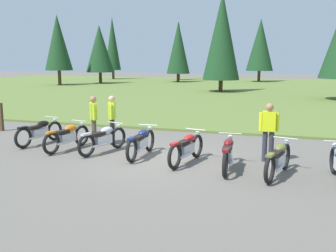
% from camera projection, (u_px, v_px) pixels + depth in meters
% --- Properties ---
extents(ground_plane, '(140.00, 140.00, 0.00)m').
position_uv_depth(ground_plane, '(162.00, 160.00, 10.90)').
color(ground_plane, '#605B54').
extents(grass_moorland, '(80.00, 44.00, 0.10)m').
position_uv_depth(grass_moorland, '(251.00, 90.00, 35.60)').
color(grass_moorland, '#5B7033').
rests_on(grass_moorland, ground).
extents(forest_treeline, '(43.93, 29.47, 8.84)m').
position_uv_depth(forest_treeline, '(269.00, 44.00, 39.52)').
color(forest_treeline, '#47331E').
rests_on(forest_treeline, ground).
extents(motorcycle_black, '(0.65, 2.08, 0.88)m').
position_uv_depth(motorcycle_black, '(40.00, 132.00, 12.88)').
color(motorcycle_black, black).
rests_on(motorcycle_black, ground).
extents(motorcycle_orange, '(0.64, 2.09, 0.88)m').
position_uv_depth(motorcycle_orange, '(67.00, 136.00, 12.07)').
color(motorcycle_orange, black).
rests_on(motorcycle_orange, ground).
extents(motorcycle_silver, '(0.82, 2.04, 0.88)m').
position_uv_depth(motorcycle_silver, '(103.00, 139.00, 11.73)').
color(motorcycle_silver, black).
rests_on(motorcycle_silver, ground).
extents(motorcycle_navy, '(0.62, 2.10, 0.88)m').
position_uv_depth(motorcycle_navy, '(141.00, 142.00, 11.24)').
color(motorcycle_navy, black).
rests_on(motorcycle_navy, ground).
extents(motorcycle_red, '(0.68, 2.08, 0.88)m').
position_uv_depth(motorcycle_red, '(187.00, 148.00, 10.52)').
color(motorcycle_red, black).
rests_on(motorcycle_red, ground).
extents(motorcycle_maroon, '(0.62, 2.10, 0.88)m').
position_uv_depth(motorcycle_maroon, '(228.00, 153.00, 9.89)').
color(motorcycle_maroon, black).
rests_on(motorcycle_maroon, ground).
extents(motorcycle_olive, '(0.75, 2.06, 0.88)m').
position_uv_depth(motorcycle_olive, '(278.00, 159.00, 9.34)').
color(motorcycle_olive, black).
rests_on(motorcycle_olive, ground).
extents(rider_near_row_end, '(0.33, 0.52, 1.67)m').
position_uv_depth(rider_near_row_end, '(112.00, 117.00, 12.80)').
color(rider_near_row_end, black).
rests_on(rider_near_row_end, ground).
extents(rider_checking_bike, '(0.55, 0.25, 1.67)m').
position_uv_depth(rider_checking_bike, '(269.00, 129.00, 10.59)').
color(rider_checking_bike, '#2D2D38').
rests_on(rider_checking_bike, ground).
extents(rider_in_hivis_vest, '(0.38, 0.47, 1.67)m').
position_uv_depth(rider_in_hivis_vest, '(94.00, 117.00, 12.69)').
color(rider_in_hivis_vest, '#4C4233').
rests_on(rider_in_hivis_vest, ground).
extents(trail_marker_post, '(0.12, 0.12, 1.14)m').
position_uv_depth(trail_marker_post, '(1.00, 117.00, 15.28)').
color(trail_marker_post, '#47331E').
rests_on(trail_marker_post, ground).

